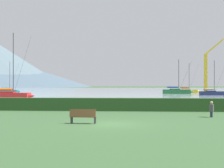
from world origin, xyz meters
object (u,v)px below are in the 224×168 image
object	(u,v)px
sailboat_slip_3	(8,91)
park_bench_near_path	(83,115)
sailboat_slip_2	(177,91)
sailboat_slip_5	(213,93)
sailboat_slip_0	(188,91)
dock_crane	(206,77)
sailboat_slip_1	(11,95)
person_seated_viewer	(211,108)

from	to	relation	value
sailboat_slip_3	park_bench_near_path	world-z (taller)	sailboat_slip_3
sailboat_slip_2	park_bench_near_path	bearing A→B (deg)	-99.36
sailboat_slip_5	sailboat_slip_0	bearing A→B (deg)	94.51
sailboat_slip_2	dock_crane	world-z (taller)	dock_crane
sailboat_slip_1	park_bench_near_path	xyz separation A→B (m)	(19.10, -36.95, -0.16)
sailboat_slip_0	sailboat_slip_5	xyz separation A→B (m)	(2.08, -26.09, -0.04)
park_bench_near_path	dock_crane	xyz separation A→B (m)	(21.99, 70.55, 4.14)
sailboat_slip_0	dock_crane	bearing A→B (deg)	-75.80
sailboat_slip_1	sailboat_slip_5	distance (m)	47.22
sailboat_slip_1	sailboat_slip_5	size ratio (longest dim) A/B	1.41
sailboat_slip_3	dock_crane	xyz separation A→B (m)	(56.89, -5.57, 4.09)
sailboat_slip_0	sailboat_slip_3	distance (m)	55.46
sailboat_slip_0	sailboat_slip_5	distance (m)	26.17
park_bench_near_path	sailboat_slip_1	bearing A→B (deg)	120.40
dock_crane	park_bench_near_path	bearing A→B (deg)	-107.31
park_bench_near_path	dock_crane	world-z (taller)	dock_crane
sailboat_slip_1	sailboat_slip_5	xyz separation A→B (m)	(40.66, 24.01, -0.12)
sailboat_slip_1	sailboat_slip_5	world-z (taller)	sailboat_slip_1
sailboat_slip_1	sailboat_slip_2	world-z (taller)	sailboat_slip_1
person_seated_viewer	dock_crane	distance (m)	66.84
sailboat_slip_0	sailboat_slip_1	bearing A→B (deg)	-122.07
sailboat_slip_5	dock_crane	bearing A→B (deg)	87.34
sailboat_slip_3	person_seated_viewer	size ratio (longest dim) A/B	7.56
park_bench_near_path	dock_crane	bearing A→B (deg)	75.75
sailboat_slip_5	dock_crane	xyz separation A→B (m)	(0.44, 9.59, 4.10)
park_bench_near_path	person_seated_viewer	xyz separation A→B (m)	(9.28, 5.05, 0.15)
sailboat_slip_3	dock_crane	world-z (taller)	dock_crane
sailboat_slip_3	dock_crane	distance (m)	57.31
sailboat_slip_0	sailboat_slip_5	size ratio (longest dim) A/B	1.11
sailboat_slip_3	dock_crane	bearing A→B (deg)	-5.54
sailboat_slip_3	park_bench_near_path	bearing A→B (deg)	-65.32
sailboat_slip_0	sailboat_slip_2	xyz separation A→B (m)	(-4.92, -12.95, 0.12)
sailboat_slip_3	person_seated_viewer	bearing A→B (deg)	-58.08
park_bench_near_path	sailboat_slip_5	bearing A→B (deg)	73.59
sailboat_slip_0	sailboat_slip_5	world-z (taller)	sailboat_slip_0
person_seated_viewer	dock_crane	xyz separation A→B (m)	(12.71, 65.49, 3.99)
park_bench_near_path	dock_crane	distance (m)	74.01
sailboat_slip_1	park_bench_near_path	distance (m)	41.60
sailboat_slip_0	sailboat_slip_2	bearing A→B (deg)	-105.26
sailboat_slip_2	park_bench_near_path	world-z (taller)	sailboat_slip_2
sailboat_slip_0	dock_crane	distance (m)	17.18
sailboat_slip_2	person_seated_viewer	size ratio (longest dim) A/B	7.70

